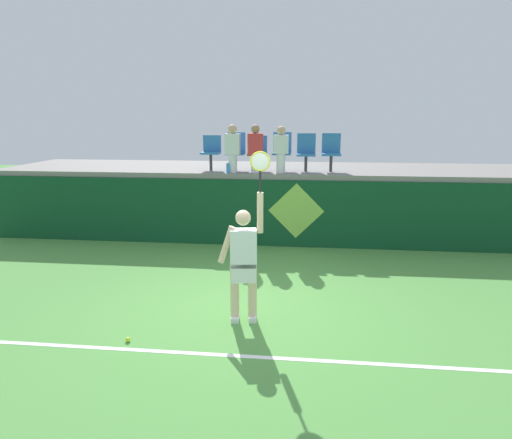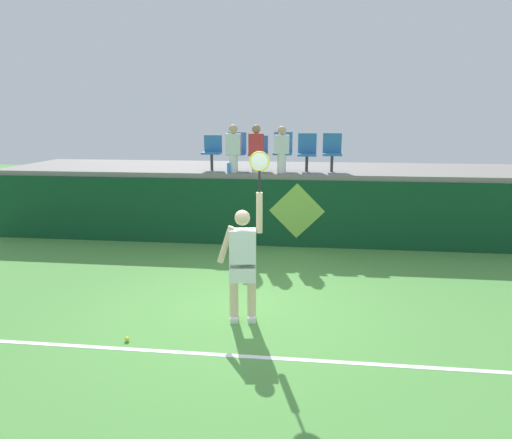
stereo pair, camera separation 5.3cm
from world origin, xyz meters
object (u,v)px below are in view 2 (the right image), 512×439
Objects in this scene: stadium_chair_1 at (237,150)px; stadium_chair_3 at (283,150)px; tennis_ball at (127,339)px; stadium_chair_2 at (258,151)px; water_bottle at (229,168)px; spectator_1 at (233,147)px; stadium_chair_5 at (332,150)px; stadium_chair_0 at (212,150)px; stadium_chair_4 at (307,151)px; spectator_0 at (282,148)px; tennis_player at (243,260)px; spectator_2 at (256,148)px.

stadium_chair_3 reaches higher than stadium_chair_1.
stadium_chair_2 is at bearing 78.57° from tennis_ball.
spectator_1 reaches higher than water_bottle.
stadium_chair_3 reaches higher than stadium_chair_5.
stadium_chair_0 is 0.91× the size of stadium_chair_3.
stadium_chair_4 is at bearing 0.01° from stadium_chair_3.
tennis_ball is 6.24m from stadium_chair_3.
stadium_chair_3 is (1.72, 5.60, 2.14)m from tennis_ball.
stadium_chair_2 is at bearing 44.19° from water_bottle.
stadium_chair_1 is at bearing 159.79° from spectator_0.
stadium_chair_1 reaches higher than stadium_chair_5.
tennis_player is 4.55m from spectator_0.
water_bottle is 2.48m from stadium_chair_5.
spectator_0 is (0.59, -0.41, 0.10)m from stadium_chair_2.
stadium_chair_2 reaches higher than water_bottle.
stadium_chair_1 is (0.60, 5.60, 2.13)m from tennis_ball.
spectator_1 reaches higher than stadium_chair_4.
spectator_1 reaches higher than stadium_chair_1.
stadium_chair_0 is 1.72m from stadium_chair_3.
stadium_chair_4 is 0.81× the size of spectator_2.
stadium_chair_2 is (-0.32, 4.76, 1.20)m from tennis_player.
spectator_0 reaches higher than stadium_chair_5.
stadium_chair_1 reaches higher than water_bottle.
stadium_chair_3 is 0.58m from stadium_chair_4.
spectator_0 is at bearing -20.21° from stadium_chair_1.
tennis_ball is 0.07× the size of stadium_chair_4.
spectator_0 reaches higher than stadium_chair_0.
spectator_0 is at bearing 9.33° from water_bottle.
spectator_0 is (1.72, -0.40, 0.08)m from stadium_chair_0.
tennis_ball is (-1.45, -0.84, -0.90)m from tennis_player.
spectator_2 is at bearing -175.49° from spectator_0.
spectator_1 is (-0.53, -0.47, 0.12)m from stadium_chair_2.
spectator_1 is at bearing -37.62° from stadium_chair_0.
stadium_chair_3 is (0.27, 4.77, 1.24)m from tennis_player.
tennis_player is at bearing -77.19° from water_bottle.
spectator_2 is at bearing 13.76° from water_bottle.
stadium_chair_2 is 0.76× the size of spectator_1.
water_bottle is 0.21× the size of spectator_0.
tennis_ball is 0.07× the size of stadium_chair_5.
stadium_chair_3 is 1.16m from stadium_chair_5.
tennis_player is 1.90m from tennis_ball.
stadium_chair_2 reaches higher than tennis_player.
spectator_1 is (-1.69, -0.47, 0.09)m from stadium_chair_4.
tennis_ball is 5.98m from stadium_chair_0.
spectator_2 is at bearing 94.28° from tennis_player.
stadium_chair_4 is (1.79, 0.61, 0.37)m from water_bottle.
spectator_1 is at bearing -90.00° from stadium_chair_1.
water_bottle is 1.31m from spectator_0.
spectator_1 is (0.09, 0.14, 0.47)m from water_bottle.
stadium_chair_2 is at bearing 145.39° from spectator_0.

